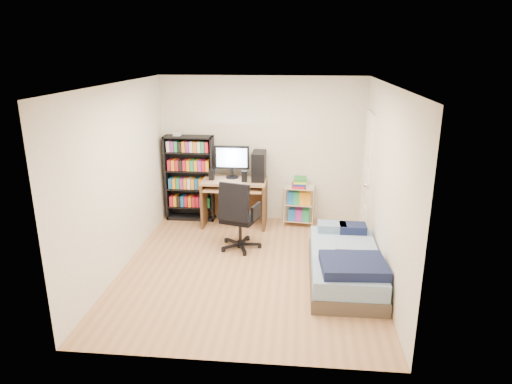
# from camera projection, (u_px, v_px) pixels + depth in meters

# --- Properties ---
(room) EXTENTS (3.58, 4.08, 2.58)m
(room) POSITION_uv_depth(u_px,v_px,m) (249.00, 182.00, 5.98)
(room) COLOR tan
(room) RESTS_ON ground
(media_shelf) EXTENTS (0.84, 0.28, 1.56)m
(media_shelf) POSITION_uv_depth(u_px,v_px,m) (190.00, 177.00, 7.98)
(media_shelf) COLOR black
(media_shelf) RESTS_ON room
(computer_desk) EXTENTS (1.08, 0.63, 1.36)m
(computer_desk) POSITION_uv_depth(u_px,v_px,m) (241.00, 183.00, 7.75)
(computer_desk) COLOR #AB8158
(computer_desk) RESTS_ON room
(office_chair) EXTENTS (0.79, 0.79, 1.08)m
(office_chair) POSITION_uv_depth(u_px,v_px,m) (239.00, 228.00, 6.87)
(office_chair) COLOR black
(office_chair) RESTS_ON room
(wire_cart) EXTENTS (0.56, 0.43, 0.84)m
(wire_cart) POSITION_uv_depth(u_px,v_px,m) (300.00, 194.00, 7.78)
(wire_cart) COLOR white
(wire_cart) RESTS_ON room
(bed) EXTENTS (0.90, 1.80, 0.51)m
(bed) POSITION_uv_depth(u_px,v_px,m) (345.00, 264.00, 5.95)
(bed) COLOR #51453C
(bed) RESTS_ON room
(door) EXTENTS (0.12, 0.80, 2.00)m
(door) POSITION_uv_depth(u_px,v_px,m) (367.00, 176.00, 7.17)
(door) COLOR white
(door) RESTS_ON room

